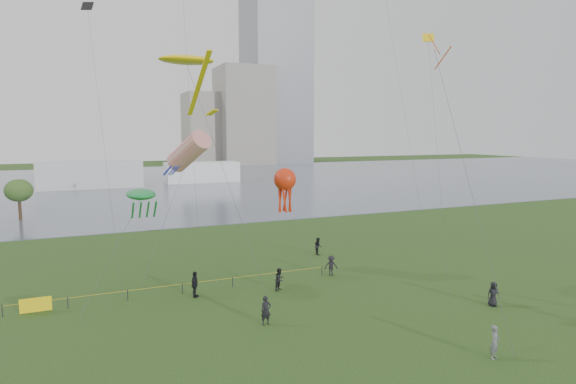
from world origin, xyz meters
name	(u,v)px	position (x,y,z in m)	size (l,w,h in m)	color
ground_plane	(359,355)	(0.00, 0.00, 0.00)	(400.00, 400.00, 0.00)	#1D3912
lake	(144,183)	(0.00, 100.00, 0.02)	(400.00, 120.00, 0.08)	slate
tower	(275,16)	(62.00, 168.00, 60.00)	(24.00, 24.00, 120.00)	slate
building_mid	(244,116)	(46.00, 162.00, 19.00)	(20.00, 20.00, 38.00)	gray
building_low	(206,129)	(32.00, 168.00, 14.00)	(16.00, 18.00, 28.00)	gray
pavilion_left	(91,175)	(-12.00, 95.00, 3.00)	(22.00, 8.00, 6.00)	silver
pavilion_right	(202,172)	(14.00, 98.00, 2.50)	(18.00, 7.00, 5.00)	white
fence	(97,297)	(-13.13, 14.22, 0.55)	(24.07, 0.07, 1.05)	black
kite_flyer	(495,342)	(6.59, -3.24, 0.93)	(0.68, 0.45, 1.87)	slate
spectator_a	(280,279)	(0.16, 12.02, 0.88)	(0.86, 0.67, 1.76)	black
spectator_b	(331,266)	(5.72, 13.89, 0.88)	(1.14, 0.65, 1.76)	black
spectator_c	(195,284)	(-6.30, 13.05, 0.98)	(1.15, 0.48, 1.96)	black
spectator_d	(493,294)	(12.83, 2.85, 0.88)	(0.86, 0.56, 1.76)	black
spectator_f	(266,311)	(-3.22, 6.07, 0.93)	(0.68, 0.45, 1.87)	black
spectator_g	(318,246)	(7.98, 20.89, 0.88)	(0.85, 0.66, 1.75)	black
kite_stingray	(187,61)	(-5.46, 17.96, 18.01)	(6.36, 9.88, 18.47)	#3F3F42
kite_windsock	(189,151)	(-4.81, 21.40, 10.62)	(6.94, 7.22, 12.60)	#3F3F42
kite_creature	(141,195)	(-9.45, 17.55, 7.39)	(5.95, 7.59, 7.82)	#3F3F42
kite_octopus	(285,180)	(2.59, 16.74, 8.14)	(1.97, 6.06, 9.23)	#3F3F42
kite_delta	(439,60)	(8.75, 4.68, 17.12)	(1.83, 9.61, 18.79)	#3F3F42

